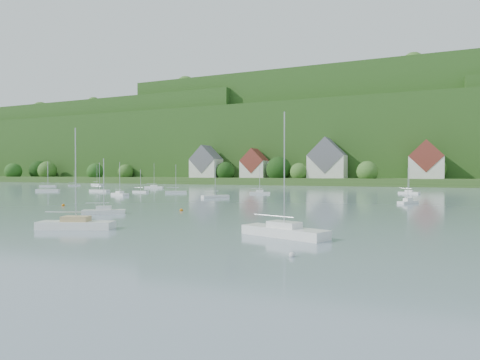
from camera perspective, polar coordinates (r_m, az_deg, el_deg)
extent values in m
cube|color=#32541F|center=(203.22, 11.02, -0.12)|extent=(600.00, 60.00, 3.00)
cube|color=#1D4114|center=(277.31, 14.33, 3.99)|extent=(620.00, 160.00, 40.00)
cube|color=#1D4114|center=(323.26, -13.50, 4.27)|extent=(200.00, 120.00, 52.00)
cube|color=#1D4114|center=(271.53, 16.27, 5.73)|extent=(240.00, 130.00, 60.00)
sphere|color=#325E22|center=(276.78, -24.63, 1.17)|extent=(11.19, 11.19, 11.19)
sphere|color=#325E22|center=(242.86, -15.23, 1.06)|extent=(8.61, 8.61, 8.61)
sphere|color=#1C5118|center=(242.05, -19.02, 1.07)|extent=(9.03, 9.03, 9.03)
sphere|color=#325E22|center=(189.14, 7.97, 1.07)|extent=(8.19, 8.19, 8.19)
sphere|color=#325E22|center=(207.67, -3.97, 0.92)|extent=(6.49, 6.49, 6.49)
sphere|color=#325E22|center=(190.67, 24.40, 1.38)|extent=(12.16, 12.16, 12.16)
sphere|color=#325E22|center=(179.62, 16.84, 1.10)|extent=(8.73, 8.73, 8.73)
sphere|color=black|center=(203.91, -1.98, 1.18)|extent=(9.32, 9.32, 9.32)
sphere|color=black|center=(287.13, -24.79, 1.05)|extent=(9.50, 9.50, 9.50)
sphere|color=black|center=(289.28, -25.56, 1.19)|extent=(11.91, 11.91, 11.91)
sphere|color=#1C5118|center=(287.24, -28.34, 1.04)|extent=(9.91, 9.91, 9.91)
sphere|color=black|center=(194.45, 5.26, 1.43)|extent=(11.92, 11.92, 11.92)
sphere|color=#325E22|center=(283.28, -12.40, 10.41)|extent=(10.52, 10.52, 10.52)
sphere|color=#325E22|center=(358.09, -25.35, 8.45)|extent=(13.75, 13.75, 13.75)
sphere|color=#1C5118|center=(294.74, -2.69, 10.06)|extent=(10.29, 10.29, 10.29)
sphere|color=black|center=(350.00, -19.07, 8.56)|extent=(10.31, 10.31, 10.31)
sphere|color=black|center=(321.81, -20.05, 9.16)|extent=(8.14, 8.14, 8.14)
sphere|color=#325E22|center=(344.98, -16.96, 8.59)|extent=(7.15, 7.15, 7.15)
sphere|color=black|center=(387.65, -24.96, 7.82)|extent=(11.66, 11.66, 11.66)
sphere|color=black|center=(277.41, -0.73, 10.51)|extent=(7.18, 7.18, 7.18)
sphere|color=#325E22|center=(301.80, -19.18, 9.74)|extent=(8.89, 8.89, 8.89)
sphere|color=#1C5118|center=(359.42, -27.95, 8.23)|extent=(7.77, 7.77, 7.77)
sphere|color=black|center=(349.02, -19.89, 8.57)|extent=(9.97, 9.97, 9.97)
sphere|color=#1C5118|center=(259.47, 22.54, 13.13)|extent=(12.83, 12.83, 12.83)
sphere|color=#325E22|center=(260.33, 4.26, 12.98)|extent=(8.18, 8.18, 8.18)
sphere|color=#1C5118|center=(286.65, 14.74, 11.99)|extent=(12.73, 12.73, 12.73)
sphere|color=#1C5118|center=(279.50, 27.05, 12.27)|extent=(14.65, 14.65, 14.65)
sphere|color=#325E22|center=(236.29, 22.40, 14.31)|extent=(11.95, 11.95, 11.95)
sphere|color=#325E22|center=(292.39, 4.99, 11.61)|extent=(7.07, 7.07, 7.07)
sphere|color=black|center=(252.16, 12.42, 13.35)|extent=(8.21, 8.21, 8.21)
sphere|color=#325E22|center=(279.14, 9.37, 12.30)|extent=(12.24, 12.24, 12.24)
sphere|color=#325E22|center=(277.87, -7.34, 12.41)|extent=(13.65, 13.65, 13.65)
sphere|color=#1C5118|center=(276.07, 5.61, 8.64)|extent=(12.01, 12.01, 12.01)
sphere|color=black|center=(277.31, 13.50, 8.71)|extent=(15.72, 15.72, 15.72)
sphere|color=#1C5118|center=(270.88, 16.42, 8.69)|extent=(10.54, 10.54, 10.54)
sphere|color=#1C5118|center=(381.46, -15.26, 6.39)|extent=(8.18, 8.18, 8.18)
sphere|color=black|center=(363.75, -13.99, 6.67)|extent=(8.74, 8.74, 8.74)
sphere|color=black|center=(357.62, -18.09, 6.94)|extent=(15.38, 15.38, 15.38)
cube|color=beige|center=(209.91, -4.60, 1.57)|extent=(14.00, 10.00, 9.00)
cube|color=#5E5D65|center=(210.01, -4.60, 2.80)|extent=(14.00, 10.40, 14.00)
cube|color=beige|center=(201.31, 1.98, 1.46)|extent=(12.00, 9.00, 8.00)
cube|color=maroon|center=(201.38, 1.98, 2.59)|extent=(12.00, 9.36, 12.00)
cube|color=beige|center=(190.42, 11.73, 1.76)|extent=(16.00, 11.00, 10.00)
cube|color=#5E5D65|center=(190.56, 11.74, 3.27)|extent=(16.00, 11.44, 16.00)
cube|color=beige|center=(184.57, 23.87, 1.57)|extent=(13.00, 10.00, 9.00)
cube|color=maroon|center=(184.68, 23.88, 2.96)|extent=(13.00, 10.40, 13.00)
cube|color=white|center=(43.60, -21.32, -5.70)|extent=(7.43, 4.33, 0.72)
cube|color=tan|center=(43.54, -21.33, -4.91)|extent=(2.84, 2.18, 0.50)
cylinder|color=silver|center=(43.31, -21.36, 0.67)|extent=(0.10, 0.10, 8.97)
cylinder|color=silver|center=(43.94, -22.61, -4.01)|extent=(3.74, 1.41, 0.08)
cube|color=white|center=(58.09, -17.94, -4.11)|extent=(5.30, 4.23, 0.54)
cube|color=white|center=(58.05, -17.95, -3.60)|extent=(2.15, 1.92, 0.50)
cylinder|color=silver|center=(57.89, -17.96, -0.54)|extent=(0.10, 0.10, 6.71)
cylinder|color=silver|center=(58.11, -18.74, -2.96)|extent=(2.50, 1.71, 0.08)
cube|color=white|center=(35.91, 6.01, -7.02)|extent=(8.07, 4.67, 0.78)
cube|color=white|center=(35.83, 6.01, -6.01)|extent=(3.08, 2.35, 0.50)
cylinder|color=silver|center=(35.56, 6.02, 1.39)|extent=(0.10, 0.10, 9.73)
cylinder|color=silver|center=(36.46, 4.54, -4.86)|extent=(4.06, 1.52, 0.08)
sphere|color=silver|center=(54.32, -22.07, -4.78)|extent=(0.38, 0.38, 0.38)
sphere|color=orange|center=(59.72, -7.95, -4.20)|extent=(0.47, 0.47, 0.47)
sphere|color=orange|center=(73.67, -22.81, -3.28)|extent=(0.50, 0.50, 0.50)
sphere|color=silver|center=(27.61, 7.04, -10.28)|extent=(0.41, 0.41, 0.41)
cube|color=white|center=(90.16, -3.37, -2.24)|extent=(5.07, 5.62, 0.59)
cylinder|color=silver|center=(90.03, -3.37, 0.30)|extent=(0.10, 0.10, 7.42)
cylinder|color=silver|center=(89.75, -3.89, -1.50)|extent=(2.15, 2.56, 0.08)
cube|color=white|center=(149.03, -11.55, -0.97)|extent=(6.70, 3.59, 0.65)
cube|color=white|center=(149.02, -11.55, -0.75)|extent=(2.53, 1.86, 0.50)
cylinder|color=silver|center=(148.95, -11.56, 0.70)|extent=(0.10, 0.10, 8.06)
cylinder|color=silver|center=(149.30, -11.90, -0.50)|extent=(3.42, 1.10, 0.08)
cube|color=white|center=(185.24, -21.53, -0.67)|extent=(3.92, 4.57, 0.47)
cylinder|color=silver|center=(185.18, -21.54, 0.32)|extent=(0.10, 0.10, 5.92)
cylinder|color=silver|center=(185.12, -21.75, -0.32)|extent=(1.64, 2.12, 0.08)
cube|color=white|center=(79.11, 21.78, -2.81)|extent=(3.47, 4.72, 0.47)
cube|color=white|center=(79.08, 21.79, -2.46)|extent=(1.61, 1.88, 0.50)
cylinder|color=silver|center=(78.96, 21.80, -0.52)|extent=(0.10, 0.10, 5.86)
cylinder|color=silver|center=(78.44, 21.52, -2.01)|extent=(1.35, 2.28, 0.08)
cube|color=white|center=(117.51, -13.31, -1.55)|extent=(4.67, 1.38, 0.46)
cylinder|color=silver|center=(117.41, -13.32, -0.02)|extent=(0.10, 0.10, 5.81)
cylinder|color=silver|center=(117.89, -13.58, -0.99)|extent=(2.56, 0.12, 0.08)
cube|color=white|center=(112.63, -8.68, -1.62)|extent=(5.50, 4.43, 0.56)
cylinder|color=silver|center=(112.53, -8.68, 0.30)|extent=(0.10, 0.10, 6.98)
cylinder|color=silver|center=(112.56, -9.11, -1.02)|extent=(2.58, 1.79, 0.08)
cube|color=white|center=(106.41, 2.68, -1.77)|extent=(5.27, 3.39, 0.51)
cube|color=white|center=(106.39, 2.68, -1.50)|extent=(2.05, 1.65, 0.50)
cylinder|color=silver|center=(106.30, 2.68, 0.09)|extent=(0.10, 0.10, 6.41)
cylinder|color=silver|center=(106.32, 2.26, -1.15)|extent=(2.61, 1.22, 0.08)
cube|color=white|center=(178.79, -24.55, -0.73)|extent=(5.97, 4.37, 0.59)
cylinder|color=silver|center=(178.72, -24.56, 0.56)|extent=(0.10, 0.10, 7.40)
cylinder|color=silver|center=(179.03, -24.82, -0.34)|extent=(2.87, 1.68, 0.08)
cube|color=white|center=(125.39, -18.49, -1.38)|extent=(6.13, 1.76, 0.61)
cylinder|color=silver|center=(125.29, -18.50, 0.51)|extent=(0.10, 0.10, 7.64)
cylinder|color=silver|center=(125.97, -18.80, -0.82)|extent=(3.36, 0.11, 0.08)
cube|color=white|center=(103.07, -15.96, -1.88)|extent=(6.03, 3.77, 0.59)
cube|color=white|center=(103.04, -15.96, -1.58)|extent=(2.33, 1.85, 0.50)
cylinder|color=silver|center=(102.95, -15.97, 0.32)|extent=(0.10, 0.10, 7.32)
cylinder|color=silver|center=(103.79, -16.19, -1.20)|extent=(3.00, 1.32, 0.08)
cube|color=white|center=(114.88, 21.91, -1.64)|extent=(5.35, 3.32, 0.52)
cube|color=white|center=(114.85, 21.91, -1.38)|extent=(2.07, 1.63, 0.50)
cylinder|color=silver|center=(114.77, 21.92, 0.11)|extent=(0.10, 0.10, 6.48)
cylinder|color=silver|center=(115.14, 21.56, -1.05)|extent=(2.67, 1.16, 0.08)
cube|color=white|center=(191.23, -18.79, -0.58)|extent=(6.56, 3.13, 0.63)
cylinder|color=silver|center=(191.17, -18.80, 0.70)|extent=(0.10, 0.10, 7.90)
cylinder|color=silver|center=(191.98, -18.96, -0.21)|extent=(3.41, 0.85, 0.08)
cube|color=white|center=(133.95, -24.58, -1.26)|extent=(6.39, 4.68, 0.63)
cylinder|color=silver|center=(133.85, -24.59, 0.57)|extent=(0.10, 0.10, 7.93)
cylinder|color=silver|center=(134.21, -24.96, -0.74)|extent=(3.07, 1.80, 0.08)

